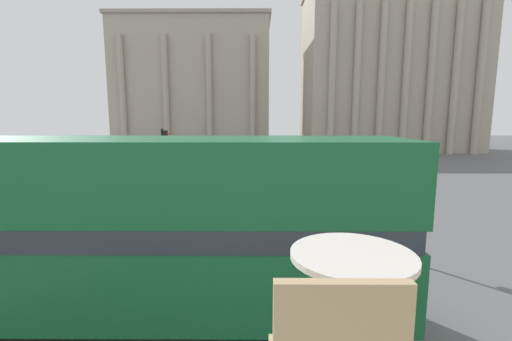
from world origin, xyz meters
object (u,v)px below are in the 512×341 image
Objects in this scene: plaza_building_right at (387,71)px; pedestrian_grey at (267,156)px; pedestrian_black at (162,169)px; car_black at (366,176)px; traffic_light_near at (368,185)px; traffic_light_mid at (164,155)px; plaza_building_left at (194,85)px; double_decker_bus at (140,225)px; pedestrian_white at (263,171)px; cafe_dining_table at (351,291)px.

plaza_building_right is 28.40m from pedestrian_grey.
car_black is at bearing 153.85° from pedestrian_black.
pedestrian_black is at bearing 129.48° from traffic_light_near.
traffic_light_mid is at bearing -125.11° from plaza_building_right.
plaza_building_left is 15.39× the size of pedestrian_grey.
car_black is at bearing 59.93° from double_decker_bus.
traffic_light_mid is at bearing -82.13° from plaza_building_left.
traffic_light_near is 0.85× the size of traffic_light_mid.
plaza_building_right reaches higher than traffic_light_mid.
double_decker_bus reaches higher than pedestrian_white.
cafe_dining_table is 55.91m from plaza_building_right.
traffic_light_near is at bearing -156.06° from car_black.
cafe_dining_table is 17.85m from traffic_light_mid.
pedestrian_grey is at bearing -63.48° from plaza_building_left.
plaza_building_right is at bearing -153.82° from pedestrian_black.
pedestrian_white is at bearing -71.97° from plaza_building_left.
pedestrian_white is (-19.15, -28.98, -11.06)m from plaza_building_right.
plaza_building_right is 15.28× the size of pedestrian_grey.
traffic_light_mid is at bearing 86.78° from pedestrian_black.
pedestrian_black is at bearing 105.63° from double_decker_bus.
traffic_light_mid is 0.99× the size of car_black.
cafe_dining_table is at bearing -71.77° from traffic_light_mid.
traffic_light_mid is (5.47, -39.59, -7.61)m from plaza_building_left.
traffic_light_mid is at bearing 103.98° from double_decker_bus.
traffic_light_mid is (-2.56, 11.38, 0.32)m from double_decker_bus.
plaza_building_right is at bearing 69.87° from cafe_dining_table.
pedestrian_black is at bearing 125.50° from car_black.
plaza_building_left reaches higher than double_decker_bus.
cafe_dining_table is 23.68m from car_black.
cafe_dining_table is 0.46× the size of pedestrian_black.
cafe_dining_table is 57.95m from plaza_building_left.
traffic_light_near reaches higher than pedestrian_black.
pedestrian_black is (-14.93, 1.56, 0.21)m from car_black.
car_black is (18.27, -34.17, -9.61)m from plaza_building_left.
double_decker_bus is 52.20m from plaza_building_left.
car_black is 2.65× the size of pedestrian_white.
pedestrian_grey is at bearing 70.12° from traffic_light_mid.
plaza_building_left is 40.68m from traffic_light_mid.
pedestrian_black reaches higher than pedestrian_white.
cafe_dining_table reaches higher than pedestrian_white.
pedestrian_black is at bearing -173.28° from pedestrian_white.
plaza_building_right is 5.99× the size of traffic_light_mid.
pedestrian_grey is (-3.02, 23.15, -1.38)m from traffic_light_near.
double_decker_bus is 11.66m from traffic_light_mid.
cafe_dining_table reaches higher than traffic_light_near.
plaza_building_left is at bearing 121.96° from pedestrian_white.
double_decker_bus reaches higher than traffic_light_mid.
traffic_light_near is at bearing 71.64° from cafe_dining_table.
pedestrian_white is (-7.34, 0.60, 0.20)m from car_black.
plaza_building_left reaches higher than pedestrian_grey.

